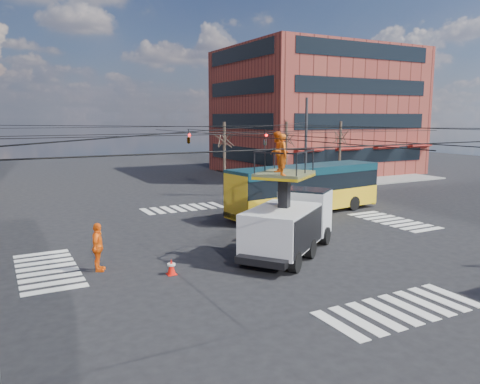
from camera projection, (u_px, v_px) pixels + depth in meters
name	position (u px, v px, depth m)	size (l,w,h in m)	color
ground	(253.00, 241.00, 24.41)	(120.00, 120.00, 0.00)	black
sidewalk_ne	(323.00, 174.00, 52.45)	(18.00, 18.00, 0.12)	slate
crosswalks	(253.00, 241.00, 24.40)	(22.40, 22.40, 0.02)	silver
building_ne	(315.00, 112.00, 54.39)	(20.06, 16.06, 14.00)	maroon
overhead_network	(248.00, 158.00, 24.04)	(24.24, 24.24, 8.00)	#2D2D30
tree_a	(224.00, 139.00, 37.75)	(2.00, 2.00, 6.00)	#382B21
tree_b	(286.00, 138.00, 40.54)	(2.00, 2.00, 6.00)	#382B21
tree_c	(340.00, 136.00, 43.33)	(2.00, 2.00, 6.00)	#382B21
utility_truck	(290.00, 213.00, 21.92)	(6.98, 6.04, 5.76)	black
city_bus	(306.00, 188.00, 31.10)	(11.67, 4.01, 3.20)	gold
traffic_cone	(171.00, 267.00, 19.14)	(0.36, 0.36, 0.66)	red
worker_ground	(98.00, 247.00, 19.47)	(1.20, 0.50, 2.06)	orange
flagger	(297.00, 216.00, 26.58)	(1.05, 0.61, 1.63)	orange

